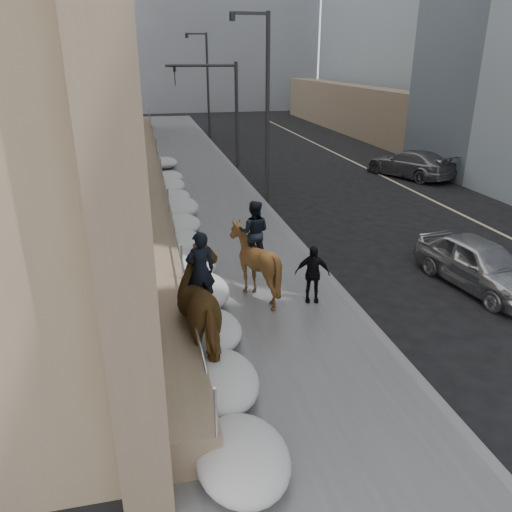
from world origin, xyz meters
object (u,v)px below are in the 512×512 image
Objects in this scene: mounted_horse_right at (254,258)px; car_grey at (410,164)px; car_silver at (480,264)px; pedestrian at (312,274)px; mounted_horse_left at (209,305)px.

car_grey is at bearing -112.88° from mounted_horse_right.
car_silver is at bearing -166.12° from mounted_horse_right.
mounted_horse_right is 1.61m from pedestrian.
mounted_horse_right reaches higher than pedestrian.
car_grey is (5.18, 13.53, 0.03)m from car_silver.
mounted_horse_right is 6.56m from car_silver.
mounted_horse_left is at bearing 27.13° from car_grey.
car_silver is (6.52, -0.62, -0.50)m from mounted_horse_right.
mounted_horse_left is 3.08m from mounted_horse_right.
car_grey is (10.26, 13.56, -0.16)m from pedestrian.
pedestrian is 0.37× the size of car_silver.
pedestrian is at bearing 30.48° from car_grey.
mounted_horse_left is 3.64m from pedestrian.
car_grey is (11.70, 12.91, -0.47)m from mounted_horse_right.
mounted_horse_left is at bearing -173.68° from car_silver.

